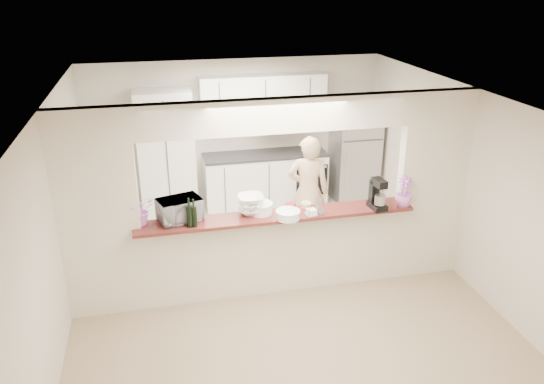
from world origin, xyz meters
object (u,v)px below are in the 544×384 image
object	(u,v)px
refrigerator	(354,153)
stand_mixer	(377,195)
person	(308,192)
toaster_oven	(180,210)

from	to	relation	value
refrigerator	stand_mixer	xyz separation A→B (m)	(-0.80, -2.79, 0.41)
refrigerator	person	size ratio (longest dim) A/B	1.02
toaster_oven	person	bearing A→B (deg)	12.26
refrigerator	stand_mixer	distance (m)	2.93
refrigerator	stand_mixer	world-z (taller)	refrigerator
stand_mixer	toaster_oven	bearing A→B (deg)	175.54
refrigerator	person	bearing A→B (deg)	-130.56
refrigerator	toaster_oven	world-z (taller)	refrigerator
refrigerator	person	distance (m)	2.00
person	toaster_oven	bearing A→B (deg)	46.14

